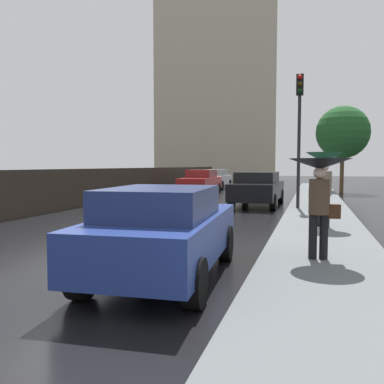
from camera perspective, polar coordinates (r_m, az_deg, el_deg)
The scene contains 11 objects.
ground at distance 8.47m, azimuth -18.96°, elevation -8.17°, with size 120.00×120.00×0.00m, color black.
sidewalk_strip at distance 6.92m, azimuth 18.51°, elevation -10.26°, with size 2.20×60.00×0.14m, color slate.
car_blue_near_kerb at distance 6.17m, azimuth -3.94°, elevation -5.45°, with size 1.92×3.94×1.40m.
car_red_mid_road at distance 23.90m, azimuth 1.27°, elevation 1.50°, with size 1.80×4.58×1.46m.
car_silver_far_ahead at distance 29.15m, azimuth 3.40°, elevation 1.91°, with size 1.71×4.16×1.42m.
car_black_behind_camera at distance 17.19m, azimuth 9.35°, elevation 0.58°, with size 1.92×4.63×1.45m.
pedestrian_with_umbrella_near at distance 7.05m, azimuth 17.74°, elevation 1.73°, with size 1.04×1.04×1.71m.
pedestrian_with_umbrella_far at distance 10.85m, azimuth 18.30°, elevation 3.10°, with size 0.94×0.94×1.92m.
traffic_light at distance 15.51m, azimuth 15.05°, elevation 10.28°, with size 0.26×0.39×4.92m.
street_tree_near at distance 26.83m, azimuth 20.70°, elevation 7.94°, with size 3.26×3.26×5.41m.
distant_tower at distance 49.93m, azimuth 3.52°, elevation 15.06°, with size 14.57×7.93×22.90m.
Camera 1 is at (4.86, -6.71, 1.73)m, focal length 37.43 mm.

